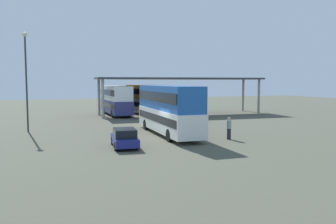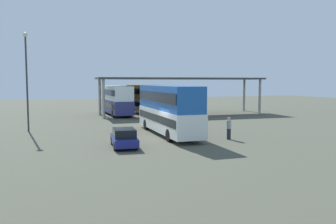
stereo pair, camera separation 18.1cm
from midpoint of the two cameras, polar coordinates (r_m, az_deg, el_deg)
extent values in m
plane|color=#494B3D|center=(27.69, -0.93, -4.65)|extent=(140.00, 140.00, 0.00)
cube|color=white|center=(30.36, -0.17, -1.32)|extent=(2.73, 11.53, 1.90)
cube|color=#1D55A6|center=(30.20, -0.17, 2.42)|extent=(2.65, 11.30, 2.06)
cube|color=black|center=(30.33, -0.17, -0.89)|extent=(2.75, 11.08, 0.65)
cube|color=black|center=(30.20, -0.17, 2.61)|extent=(2.75, 11.08, 0.82)
cube|color=black|center=(35.74, -3.05, 0.10)|extent=(2.05, 0.16, 1.14)
cube|color=orange|center=(35.67, -3.06, 1.56)|extent=(1.69, 0.13, 0.36)
cylinder|color=black|center=(33.53, -3.85, -2.10)|extent=(0.31, 1.01, 1.00)
cylinder|color=black|center=(34.14, -0.33, -1.96)|extent=(0.31, 1.01, 1.00)
cylinder|color=black|center=(26.78, 0.03, -3.90)|extent=(0.31, 1.01, 1.00)
cylinder|color=black|center=(27.54, 4.32, -3.66)|extent=(0.31, 1.01, 1.00)
cube|color=navy|center=(24.86, -7.44, -4.65)|extent=(1.99, 3.91, 0.55)
cube|color=black|center=(24.59, -7.40, -3.42)|extent=(1.69, 2.21, 0.58)
cylinder|color=black|center=(25.97, -9.36, -4.70)|extent=(0.26, 0.62, 0.60)
cylinder|color=black|center=(26.13, -6.15, -4.60)|extent=(0.26, 0.62, 0.60)
cylinder|color=black|center=(23.68, -8.85, -5.64)|extent=(0.26, 0.62, 0.60)
cylinder|color=black|center=(23.86, -5.33, -5.52)|extent=(0.26, 0.62, 0.60)
cube|color=navy|center=(48.57, -8.70, 0.94)|extent=(2.54, 10.09, 1.78)
cube|color=white|center=(48.47, -8.73, 3.13)|extent=(2.46, 9.89, 1.93)
cube|color=black|center=(48.55, -8.70, 1.20)|extent=(2.57, 9.69, 0.60)
cube|color=black|center=(48.47, -8.73, 3.24)|extent=(2.57, 9.69, 0.77)
cube|color=black|center=(53.44, -9.78, 1.58)|extent=(2.14, 0.11, 1.07)
cube|color=orange|center=(53.40, -9.80, 2.50)|extent=(1.76, 0.08, 0.36)
cylinder|color=black|center=(51.48, -10.63, 0.32)|extent=(0.28, 1.00, 1.00)
cylinder|color=black|center=(51.91, -8.15, 0.39)|extent=(0.28, 1.00, 1.00)
cylinder|color=black|center=(45.35, -9.29, -0.29)|extent=(0.28, 1.00, 1.00)
cylinder|color=black|center=(45.84, -6.50, -0.20)|extent=(0.28, 1.00, 1.00)
cube|color=white|center=(48.11, -3.46, 1.00)|extent=(4.03, 10.95, 1.85)
cube|color=orange|center=(48.01, -3.47, 3.29)|extent=(3.92, 10.73, 2.00)
cube|color=black|center=(48.09, -3.46, 1.26)|extent=(4.00, 10.53, 0.63)
cube|color=black|center=(48.01, -3.47, 3.41)|extent=(4.00, 10.53, 0.80)
cube|color=black|center=(52.92, -5.90, 1.65)|extent=(2.11, 0.41, 1.11)
cube|color=orange|center=(52.88, -5.91, 2.61)|extent=(1.73, 0.33, 0.36)
cylinder|color=black|center=(50.74, -6.20, 0.31)|extent=(0.42, 1.03, 1.00)
cylinder|color=black|center=(51.64, -3.89, 0.41)|extent=(0.42, 1.03, 1.00)
cylinder|color=black|center=(44.70, -2.95, -0.31)|extent=(0.42, 1.03, 1.00)
cylinder|color=black|center=(45.71, -0.41, -0.18)|extent=(0.42, 1.03, 1.00)
cube|color=#33353A|center=(49.26, 2.05, 5.56)|extent=(24.10, 6.87, 0.25)
cylinder|color=#9E9B93|center=(56.11, 12.24, 2.71)|extent=(0.36, 0.36, 4.98)
cylinder|color=#9E9B93|center=(52.21, 14.71, 2.50)|extent=(0.36, 0.36, 4.98)
cylinder|color=#9E9B93|center=(49.02, -11.46, 2.40)|extent=(0.36, 0.36, 4.98)
cylinder|color=#9E9B93|center=(44.51, -10.85, 2.16)|extent=(0.36, 0.36, 4.98)
cylinder|color=#33353A|center=(34.54, -22.52, 4.24)|extent=(0.16, 0.16, 8.82)
sphere|color=beige|center=(34.81, -22.78, 11.76)|extent=(0.44, 0.44, 0.44)
cylinder|color=#262633|center=(28.36, 9.87, -3.60)|extent=(0.32, 0.32, 0.87)
cylinder|color=#92A49D|center=(28.25, 9.89, -2.04)|extent=(0.38, 0.38, 0.69)
sphere|color=tan|center=(28.20, 9.91, -1.10)|extent=(0.24, 0.24, 0.24)
camera|label=1|loc=(0.09, -90.17, -0.02)|focal=36.82mm
camera|label=2|loc=(0.09, 89.83, 0.02)|focal=36.82mm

